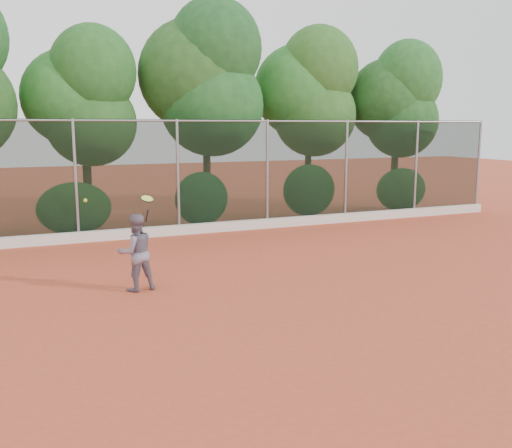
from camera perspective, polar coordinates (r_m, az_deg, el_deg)
name	(u,v)px	position (r m, az deg, el deg)	size (l,w,h in m)	color
ground	(276,294)	(11.45, 2.00, -6.96)	(80.00, 80.00, 0.00)	#BD472C
concrete_curb	(181,230)	(17.65, -7.53, -0.57)	(24.00, 0.20, 0.30)	silver
tennis_player	(136,252)	(11.73, -11.93, -2.80)	(0.76, 0.59, 1.57)	slate
chainlink_fence	(178,174)	(17.60, -7.81, 5.00)	(24.09, 0.09, 3.50)	black
foliage_backdrop	(143,91)	(19.36, -11.22, 12.87)	(23.70, 3.63, 7.55)	#422E19
tennis_racket	(147,200)	(11.46, -10.83, 2.33)	(0.33, 0.32, 0.56)	black
tennis_ball_in_flight	(85,200)	(11.47, -16.70, 2.28)	(0.07, 0.07, 0.07)	#BFD22F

